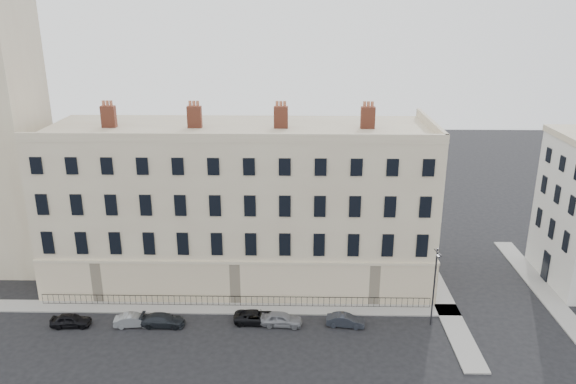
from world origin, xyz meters
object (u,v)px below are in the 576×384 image
car_a (71,320)px  car_e (281,319)px  car_d (256,317)px  car_b (134,320)px  streetlamp (434,284)px  car_c (163,320)px  car_f (345,320)px

car_a → car_e: 17.83m
car_a → car_d: bearing=-89.5°
car_b → streetlamp: bearing=-95.7°
car_d → car_c: bearing=96.2°
car_b → car_e: size_ratio=0.92×
car_d → car_b: bearing=95.5°
car_b → car_f: 17.94m
car_b → car_a: bearing=84.9°
car_c → car_e: 10.04m
car_d → car_e: 2.19m
car_d → car_f: car_d is taller
car_f → car_a: bearing=98.8°
car_a → car_b: (5.31, 0.17, -0.03)m
car_e → car_f: size_ratio=1.10×
car_f → streetlamp: 8.03m
car_e → car_f: car_e is taller
car_c → car_a: bearing=92.4°
car_a → car_f: size_ratio=1.04×
car_a → car_e: bearing=-91.1°
car_a → car_f: 23.26m
car_a → car_c: 7.79m
car_d → car_f: (7.59, -0.37, -0.00)m
car_e → car_a: bearing=95.9°
car_a → car_b: size_ratio=1.02×
streetlamp → car_d: bearing=168.5°
car_b → car_d: (10.35, 0.68, -0.00)m
car_f → streetlamp: streetlamp is taller
car_c → car_e: size_ratio=1.05×
car_d → streetlamp: size_ratio=0.54×
car_a → streetlamp: 30.71m
streetlamp → car_e: bearing=170.1°
car_b → car_f: (17.94, 0.32, -0.01)m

